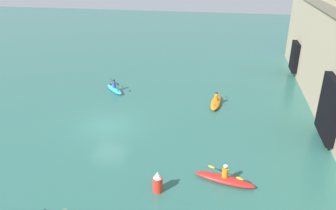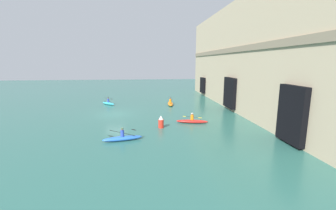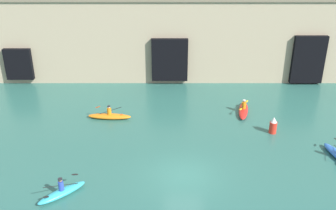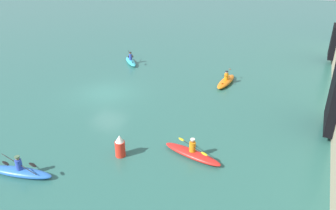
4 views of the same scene
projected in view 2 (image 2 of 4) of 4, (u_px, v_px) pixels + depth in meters
The scene contains 7 objects.
ground_plane at pixel (115, 114), 29.02m from camera, with size 120.00×120.00×0.00m, color #2D665B.
cliff_bluff at pixel (257, 57), 31.14m from camera, with size 43.67×8.09×14.56m.
kayak_cyan at pixel (108, 103), 35.54m from camera, with size 2.56×2.50×1.14m.
kayak_red at pixel (192, 121), 24.76m from camera, with size 1.48×3.55×1.12m.
kayak_orange at pixel (170, 103), 35.29m from camera, with size 3.49×1.04×1.11m.
kayak_blue at pixel (123, 138), 19.16m from camera, with size 1.38×3.43×1.13m.
marker_buoy at pixel (161, 122), 22.85m from camera, with size 0.55×0.55×1.27m.
Camera 2 is at (28.84, 3.91, 6.59)m, focal length 24.00 mm.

